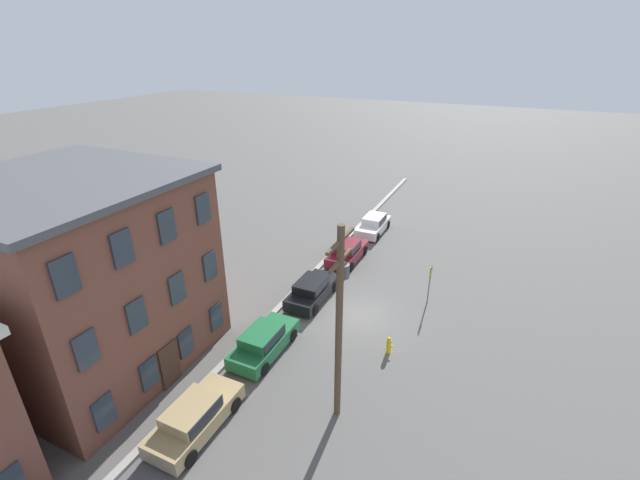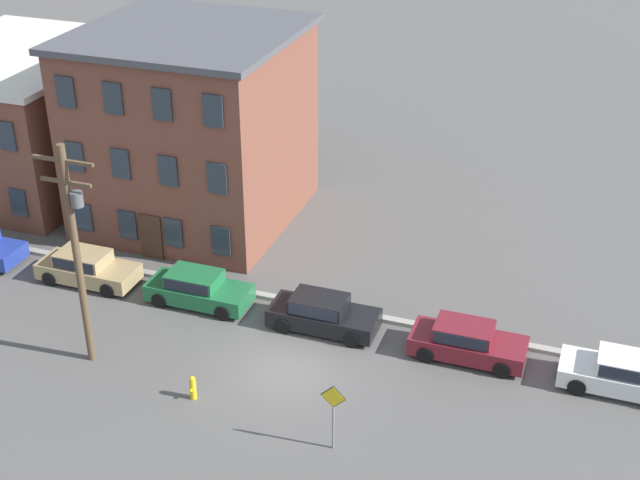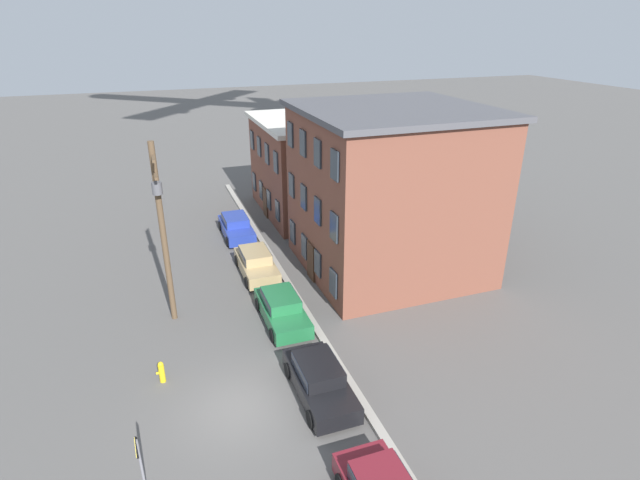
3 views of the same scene
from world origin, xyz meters
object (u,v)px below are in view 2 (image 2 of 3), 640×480
Objects in this scene: utility_pole at (76,245)px; car_green at (197,287)px; car_maroon at (467,340)px; car_white at (624,372)px; caution_sign at (333,408)px; fire_hydrant at (193,387)px; car_tan at (87,266)px; car_black at (322,312)px.

car_green is at bearing 67.85° from utility_pole.
car_white is (5.77, -0.11, 0.00)m from car_maroon.
utility_pole is (-2.02, -4.97, 4.23)m from car_green.
caution_sign is (-3.13, -6.62, 0.96)m from car_maroon.
utility_pole is 9.22× the size of fire_hydrant.
caution_sign is at bearing -9.28° from utility_pole.
car_white is (22.54, -0.11, 0.00)m from car_tan.
car_green is 10.66m from caution_sign.
car_green is 17.18m from car_white.
car_tan is 0.50× the size of utility_pole.
caution_sign reaches higher than car_black.
fire_hydrant is at bearing -146.36° from car_maroon.
car_tan is at bearing -179.59° from car_green.
car_maroon is at bearing 64.66° from caution_sign.
car_black is 0.50× the size of utility_pole.
car_tan is 1.00× the size of car_white.
car_tan is 5.36m from car_green.
car_white is at bearing 36.18° from caution_sign.
car_white is at bearing -0.50° from car_black.
utility_pole reaches higher than car_maroon.
utility_pole reaches higher than car_black.
utility_pole reaches higher than car_green.
car_white is 1.70× the size of caution_sign.
caution_sign reaches higher than fire_hydrant.
fire_hydrant is at bearing -116.36° from car_black.
car_black is 11.61m from car_white.
car_maroon is at bearing 20.16° from utility_pole.
utility_pole is at bearing -165.89° from car_white.
car_white is 11.07m from caution_sign.
car_black is 9.99m from utility_pole.
utility_pole is at bearing -147.01° from car_black.
car_black is at bearing 32.99° from utility_pole.
caution_sign is (8.28, -6.66, 0.96)m from car_green.
car_tan is 22.54m from car_white.
car_black is 1.00× the size of car_white.
car_tan is at bearing 179.97° from car_black.
car_maroon is 1.00× the size of car_white.
utility_pole reaches higher than car_white.
car_tan is 10.93m from car_black.
car_maroon and car_white have the same top height.
car_green is (5.36, 0.04, 0.00)m from car_tan.
car_black is at bearing 179.50° from car_white.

